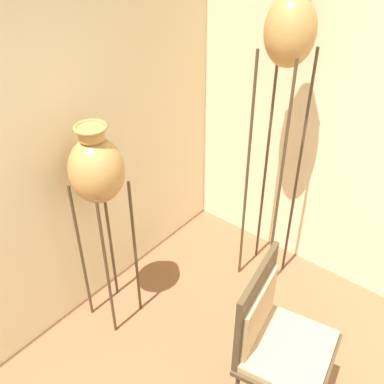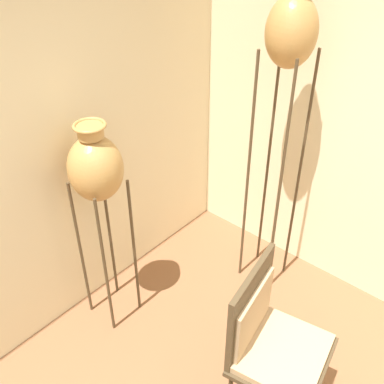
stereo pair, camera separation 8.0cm
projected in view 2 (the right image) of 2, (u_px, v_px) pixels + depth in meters
The scene contains 3 objects.
vase_stand_tall at pixel (290, 42), 2.57m from camera, with size 0.30×0.30×2.17m.
vase_stand_medium at pixel (96, 171), 2.63m from camera, with size 0.33×0.33×1.50m.
chair at pixel (270, 338), 2.37m from camera, with size 0.59×0.54×1.03m.
Camera 2 is at (-0.60, -0.06, 2.60)m, focal length 42.00 mm.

